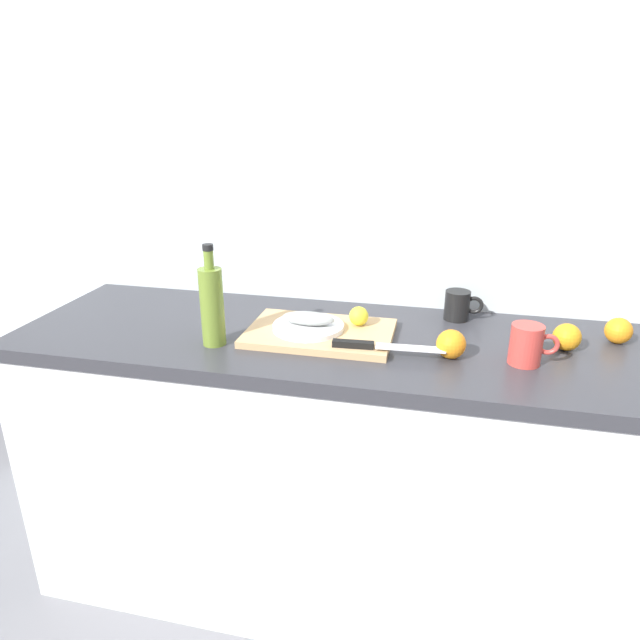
# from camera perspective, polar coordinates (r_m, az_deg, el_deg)

# --- Properties ---
(ground_plane) EXTENTS (12.00, 12.00, 0.00)m
(ground_plane) POSITION_cam_1_polar(r_m,az_deg,el_deg) (2.11, 3.39, -25.01)
(ground_plane) COLOR slate
(back_wall) EXTENTS (3.20, 0.05, 2.50)m
(back_wall) POSITION_cam_1_polar(r_m,az_deg,el_deg) (1.81, 6.04, 12.43)
(back_wall) COLOR silver
(back_wall) RESTS_ON ground_plane
(kitchen_counter) EXTENTS (2.00, 0.60, 0.90)m
(kitchen_counter) POSITION_cam_1_polar(r_m,az_deg,el_deg) (1.81, 3.70, -15.05)
(kitchen_counter) COLOR white
(kitchen_counter) RESTS_ON ground_plane
(cutting_board) EXTENTS (0.41, 0.28, 0.02)m
(cutting_board) POSITION_cam_1_polar(r_m,az_deg,el_deg) (1.59, -0.00, -1.34)
(cutting_board) COLOR tan
(cutting_board) RESTS_ON kitchen_counter
(white_plate) EXTENTS (0.20, 0.20, 0.01)m
(white_plate) POSITION_cam_1_polar(r_m,az_deg,el_deg) (1.59, -1.20, -0.69)
(white_plate) COLOR white
(white_plate) RESTS_ON cutting_board
(fish_fillet) EXTENTS (0.15, 0.06, 0.04)m
(fish_fillet) POSITION_cam_1_polar(r_m,az_deg,el_deg) (1.58, -1.21, 0.17)
(fish_fillet) COLOR #999E99
(fish_fillet) RESTS_ON white_plate
(chef_knife) EXTENTS (0.29, 0.05, 0.02)m
(chef_knife) POSITION_cam_1_polar(r_m,az_deg,el_deg) (1.47, 5.63, -2.63)
(chef_knife) COLOR silver
(chef_knife) RESTS_ON cutting_board
(lemon_0) EXTENTS (0.06, 0.06, 0.06)m
(lemon_0) POSITION_cam_1_polar(r_m,az_deg,el_deg) (1.62, 3.98, 0.40)
(lemon_0) COLOR yellow
(lemon_0) RESTS_ON cutting_board
(olive_oil_bottle) EXTENTS (0.06, 0.06, 0.28)m
(olive_oil_bottle) POSITION_cam_1_polar(r_m,az_deg,el_deg) (1.53, -10.96, 1.54)
(olive_oil_bottle) COLOR olive
(olive_oil_bottle) RESTS_ON kitchen_counter
(coffee_mug_0) EXTENTS (0.12, 0.08, 0.10)m
(coffee_mug_0) POSITION_cam_1_polar(r_m,az_deg,el_deg) (1.51, 20.37, -2.36)
(coffee_mug_0) COLOR #CC3F38
(coffee_mug_0) RESTS_ON kitchen_counter
(coffee_mug_1) EXTENTS (0.12, 0.08, 0.09)m
(coffee_mug_1) POSITION_cam_1_polar(r_m,az_deg,el_deg) (1.76, 13.92, 1.46)
(coffee_mug_1) COLOR black
(coffee_mug_1) RESTS_ON kitchen_counter
(orange_0) EXTENTS (0.07, 0.07, 0.07)m
(orange_0) POSITION_cam_1_polar(r_m,az_deg,el_deg) (1.64, 23.88, -1.60)
(orange_0) COLOR orange
(orange_0) RESTS_ON kitchen_counter
(orange_1) EXTENTS (0.07, 0.07, 0.07)m
(orange_1) POSITION_cam_1_polar(r_m,az_deg,el_deg) (1.75, 28.16, -0.97)
(orange_1) COLOR orange
(orange_1) RESTS_ON kitchen_counter
(orange_3) EXTENTS (0.08, 0.08, 0.08)m
(orange_3) POSITION_cam_1_polar(r_m,az_deg,el_deg) (1.49, 13.23, -2.41)
(orange_3) COLOR orange
(orange_3) RESTS_ON kitchen_counter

